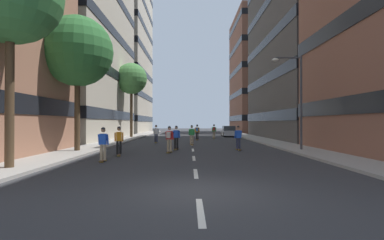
{
  "coord_description": "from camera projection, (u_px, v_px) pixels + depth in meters",
  "views": [
    {
      "loc": [
        -0.25,
        -8.77,
        2.03
      ],
      "look_at": [
        0.0,
        20.12,
        2.25
      ],
      "focal_mm": 27.86,
      "sensor_mm": 36.0,
      "label": 1
    }
  ],
  "objects": [
    {
      "name": "ground_plane",
      "position": [
        192.0,
        142.0,
        31.33
      ],
      "size": [
        135.48,
        135.48,
        0.0
      ],
      "primitive_type": "plane",
      "color": "#333335"
    },
    {
      "name": "sidewalk_left",
      "position": [
        124.0,
        139.0,
        34.09
      ],
      "size": [
        2.6,
        62.09,
        0.14
      ],
      "primitive_type": "cube",
      "color": "#9E9991",
      "rests_on": "ground_plane"
    },
    {
      "name": "sidewalk_right",
      "position": [
        259.0,
        139.0,
        34.22
      ],
      "size": [
        2.6,
        62.09,
        0.14
      ],
      "primitive_type": "cube",
      "color": "#9E9991",
      "rests_on": "ground_plane"
    },
    {
      "name": "lane_markings",
      "position": [
        192.0,
        141.0,
        31.75
      ],
      "size": [
        0.16,
        52.2,
        0.01
      ],
      "color": "silver",
      "rests_on": "ground_plane"
    },
    {
      "name": "building_left_mid",
      "position": [
        66.0,
        0.0,
        36.5
      ],
      "size": [
        12.67,
        22.05,
        33.94
      ],
      "color": "#BCB29E",
      "rests_on": "ground_plane"
    },
    {
      "name": "building_left_far",
      "position": [
        116.0,
        43.0,
        61.02
      ],
      "size": [
        12.67,
        20.57,
        36.28
      ],
      "color": "#BCB29E",
      "rests_on": "ground_plane"
    },
    {
      "name": "building_right_mid",
      "position": [
        316.0,
        27.0,
        36.74
      ],
      "size": [
        12.67,
        21.65,
        27.43
      ],
      "color": "#4C4744",
      "rests_on": "ground_plane"
    },
    {
      "name": "building_right_far",
      "position": [
        265.0,
        74.0,
        61.24
      ],
      "size": [
        12.67,
        16.85,
        23.77
      ],
      "color": "brown",
      "rests_on": "ground_plane"
    },
    {
      "name": "parked_car_near",
      "position": [
        229.0,
        132.0,
        42.04
      ],
      "size": [
        1.82,
        4.4,
        1.52
      ],
      "color": "#B2B7BF",
      "rests_on": "ground_plane"
    },
    {
      "name": "street_tree_mid",
      "position": [
        77.0,
        52.0,
        20.05
      ],
      "size": [
        4.73,
        4.73,
        9.05
      ],
      "color": "#4C3823",
      "rests_on": "sidewalk_left"
    },
    {
      "name": "street_tree_far",
      "position": [
        131.0,
        79.0,
        38.7
      ],
      "size": [
        4.04,
        4.04,
        9.6
      ],
      "color": "#4C3823",
      "rests_on": "sidewalk_left"
    },
    {
      "name": "streetlamp_right",
      "position": [
        296.0,
        92.0,
        20.75
      ],
      "size": [
        2.13,
        0.3,
        6.5
      ],
      "color": "#3F3F44",
      "rests_on": "sidewalk_right"
    },
    {
      "name": "skater_0",
      "position": [
        238.0,
        137.0,
        21.63
      ],
      "size": [
        0.55,
        0.92,
        1.78
      ],
      "color": "brown",
      "rests_on": "ground_plane"
    },
    {
      "name": "skater_1",
      "position": [
        119.0,
        140.0,
        17.94
      ],
      "size": [
        0.57,
        0.92,
        1.78
      ],
      "color": "brown",
      "rests_on": "ground_plane"
    },
    {
      "name": "skater_2",
      "position": [
        197.0,
        131.0,
        33.81
      ],
      "size": [
        0.56,
        0.92,
        1.78
      ],
      "color": "brown",
      "rests_on": "ground_plane"
    },
    {
      "name": "skater_3",
      "position": [
        156.0,
        133.0,
        29.35
      ],
      "size": [
        0.53,
        0.9,
        1.78
      ],
      "color": "brown",
      "rests_on": "ground_plane"
    },
    {
      "name": "skater_4",
      "position": [
        192.0,
        134.0,
        26.4
      ],
      "size": [
        0.56,
        0.92,
        1.78
      ],
      "color": "brown",
      "rests_on": "ground_plane"
    },
    {
      "name": "skater_5",
      "position": [
        176.0,
        136.0,
        21.88
      ],
      "size": [
        0.57,
        0.92,
        1.78
      ],
      "color": "brown",
      "rests_on": "ground_plane"
    },
    {
      "name": "skater_6",
      "position": [
        214.0,
        130.0,
        37.3
      ],
      "size": [
        0.56,
        0.92,
        1.78
      ],
      "color": "brown",
      "rests_on": "ground_plane"
    },
    {
      "name": "skater_7",
      "position": [
        169.0,
        138.0,
        19.71
      ],
      "size": [
        0.57,
        0.92,
        1.78
      ],
      "color": "brown",
      "rests_on": "ground_plane"
    },
    {
      "name": "skater_8",
      "position": [
        103.0,
        143.0,
        15.26
      ],
      "size": [
        0.53,
        0.9,
        1.78
      ],
      "color": "brown",
      "rests_on": "ground_plane"
    }
  ]
}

